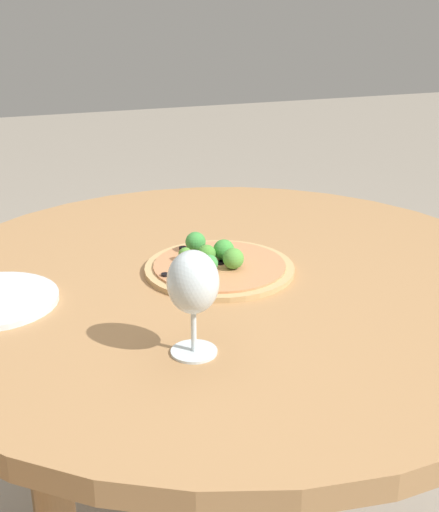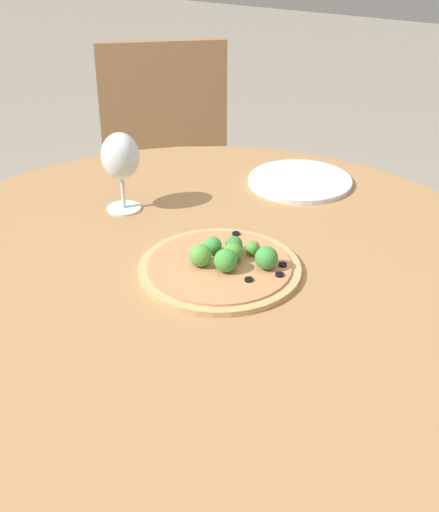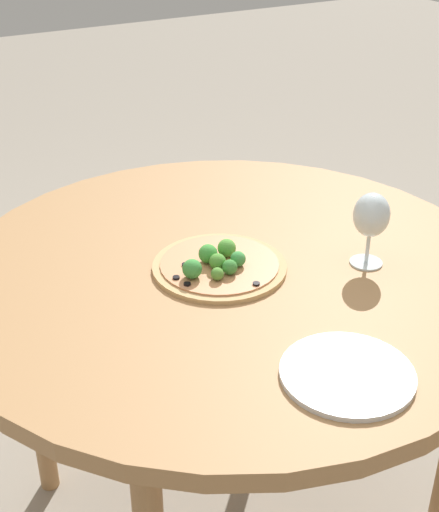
{
  "view_description": "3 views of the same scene",
  "coord_description": "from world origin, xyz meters",
  "px_view_note": "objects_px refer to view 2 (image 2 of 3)",
  "views": [
    {
      "loc": [
        0.39,
        1.11,
        1.29
      ],
      "look_at": [
        0.01,
        -0.03,
        0.81
      ],
      "focal_mm": 50.0,
      "sensor_mm": 36.0,
      "label": 1
    },
    {
      "loc": [
        -0.91,
        -0.48,
        1.4
      ],
      "look_at": [
        0.01,
        -0.03,
        0.81
      ],
      "focal_mm": 50.0,
      "sensor_mm": 36.0,
      "label": 2
    },
    {
      "loc": [
        1.1,
        -0.65,
        1.51
      ],
      "look_at": [
        0.01,
        -0.03,
        0.81
      ],
      "focal_mm": 50.0,
      "sensor_mm": 36.0,
      "label": 3
    }
  ],
  "objects_px": {
    "plate_near": "(300,181)",
    "chair": "(169,195)",
    "pizza": "(222,265)",
    "wine_glass": "(120,158)"
  },
  "relations": [
    {
      "from": "chair",
      "to": "wine_glass",
      "type": "distance_m",
      "value": 0.8
    },
    {
      "from": "chair",
      "to": "pizza",
      "type": "height_order",
      "value": "chair"
    },
    {
      "from": "pizza",
      "to": "plate_near",
      "type": "bearing_deg",
      "value": 1.79
    },
    {
      "from": "wine_glass",
      "to": "plate_near",
      "type": "height_order",
      "value": "wine_glass"
    },
    {
      "from": "wine_glass",
      "to": "chair",
      "type": "bearing_deg",
      "value": 23.45
    },
    {
      "from": "plate_near",
      "to": "chair",
      "type": "bearing_deg",
      "value": 55.93
    },
    {
      "from": "chair",
      "to": "plate_near",
      "type": "height_order",
      "value": "chair"
    },
    {
      "from": "wine_glass",
      "to": "pizza",
      "type": "bearing_deg",
      "value": -114.64
    },
    {
      "from": "pizza",
      "to": "wine_glass",
      "type": "distance_m",
      "value": 0.32
    },
    {
      "from": "chair",
      "to": "plate_near",
      "type": "bearing_deg",
      "value": -68.14
    }
  ]
}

